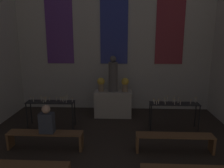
% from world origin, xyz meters
% --- Properties ---
extents(wall_back, '(7.69, 0.16, 5.70)m').
position_xyz_m(wall_back, '(0.00, 9.72, 2.88)').
color(wall_back, beige).
rests_on(wall_back, ground_plane).
extents(altar, '(1.32, 0.58, 0.93)m').
position_xyz_m(altar, '(0.00, 8.77, 0.47)').
color(altar, '#BCB29E').
rests_on(altar, ground_plane).
extents(statue, '(0.32, 0.32, 1.28)m').
position_xyz_m(statue, '(0.00, 8.77, 1.52)').
color(statue, '#5B5651').
rests_on(statue, altar).
extents(flower_vase_left, '(0.27, 0.27, 0.49)m').
position_xyz_m(flower_vase_left, '(-0.43, 8.77, 1.21)').
color(flower_vase_left, '#937A5B').
rests_on(flower_vase_left, altar).
extents(flower_vase_right, '(0.27, 0.27, 0.49)m').
position_xyz_m(flower_vase_right, '(0.43, 8.77, 1.21)').
color(flower_vase_right, '#937A5B').
rests_on(flower_vase_right, altar).
extents(candle_rack_left, '(1.52, 0.40, 1.03)m').
position_xyz_m(candle_rack_left, '(-1.94, 7.73, 0.73)').
color(candle_rack_left, black).
rests_on(candle_rack_left, ground_plane).
extents(candle_rack_right, '(1.52, 0.40, 1.04)m').
position_xyz_m(candle_rack_right, '(1.94, 7.73, 0.73)').
color(candle_rack_right, black).
rests_on(candle_rack_right, ground_plane).
extents(pew_back_left, '(1.94, 0.36, 0.45)m').
position_xyz_m(pew_back_left, '(-1.65, 6.33, 0.33)').
color(pew_back_left, brown).
rests_on(pew_back_left, ground_plane).
extents(pew_back_right, '(1.94, 0.36, 0.45)m').
position_xyz_m(pew_back_right, '(1.65, 6.33, 0.33)').
color(pew_back_right, brown).
rests_on(pew_back_right, ground_plane).
extents(person_seated, '(0.36, 0.24, 0.74)m').
position_xyz_m(person_seated, '(-1.59, 6.33, 0.78)').
color(person_seated, '#383D47').
rests_on(person_seated, pew_back_left).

